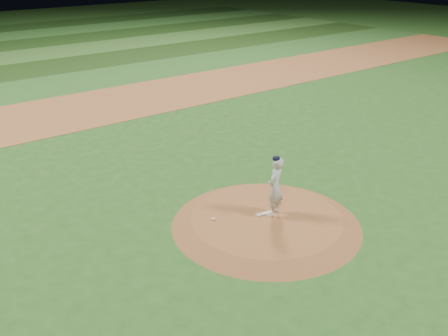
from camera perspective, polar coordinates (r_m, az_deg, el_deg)
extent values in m
plane|color=#295A1D|center=(14.68, 4.81, -6.44)|extent=(120.00, 120.00, 0.00)
cube|color=#A25F32|center=(25.88, -16.58, 6.32)|extent=(70.00, 6.00, 0.02)
cube|color=#2F6424|center=(30.92, -20.50, 8.57)|extent=(70.00, 5.00, 0.02)
cube|color=#204115|center=(35.61, -23.11, 10.04)|extent=(70.00, 5.00, 0.02)
cone|color=#995A2F|center=(14.62, 4.83, -6.02)|extent=(5.50, 5.50, 0.25)
cube|color=silver|center=(14.71, 4.65, -5.19)|extent=(0.54, 0.22, 0.03)
ellipsoid|color=white|center=(14.35, -1.24, -5.83)|extent=(0.10, 0.10, 0.06)
imported|color=silver|center=(14.28, 5.86, -2.17)|extent=(0.77, 0.66, 1.79)
ellipsoid|color=black|center=(13.92, 6.01, 1.07)|extent=(0.22, 0.22, 0.15)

